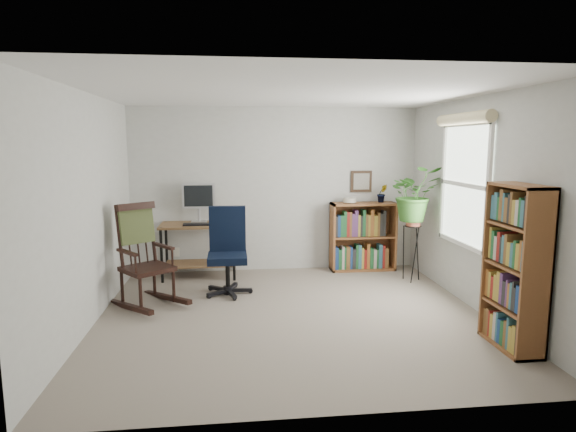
{
  "coord_description": "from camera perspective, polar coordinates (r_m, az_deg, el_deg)",
  "views": [
    {
      "loc": [
        -0.62,
        -5.04,
        1.88
      ],
      "look_at": [
        0.0,
        0.4,
        1.05
      ],
      "focal_mm": 30.0,
      "sensor_mm": 36.0,
      "label": 1
    }
  ],
  "objects": [
    {
      "name": "floor",
      "position": [
        5.42,
        0.49,
        -11.69
      ],
      "size": [
        4.2,
        4.0,
        0.0
      ],
      "primitive_type": "cube",
      "color": "gray",
      "rests_on": "ground"
    },
    {
      "name": "ceiling",
      "position": [
        5.11,
        0.52,
        14.46
      ],
      "size": [
        4.2,
        4.0,
        0.0
      ],
      "primitive_type": "cube",
      "color": "white",
      "rests_on": "ground"
    },
    {
      "name": "wall_back",
      "position": [
        7.1,
        -1.46,
        3.12
      ],
      "size": [
        4.2,
        0.0,
        2.4
      ],
      "primitive_type": "cube",
      "color": "silver",
      "rests_on": "ground"
    },
    {
      "name": "wall_front",
      "position": [
        3.18,
        4.91,
        -3.76
      ],
      "size": [
        4.2,
        0.0,
        2.4
      ],
      "primitive_type": "cube",
      "color": "silver",
      "rests_on": "ground"
    },
    {
      "name": "wall_left",
      "position": [
        5.3,
        -22.65,
        0.58
      ],
      "size": [
        0.0,
        4.0,
        2.4
      ],
      "primitive_type": "cube",
      "color": "silver",
      "rests_on": "ground"
    },
    {
      "name": "wall_right",
      "position": [
        5.77,
        21.69,
        1.23
      ],
      "size": [
        0.0,
        4.0,
        2.4
      ],
      "primitive_type": "cube",
      "color": "silver",
      "rests_on": "ground"
    },
    {
      "name": "window",
      "position": [
        6.0,
        20.11,
        3.5
      ],
      "size": [
        0.12,
        1.2,
        1.5
      ],
      "primitive_type": null,
      "color": "white",
      "rests_on": "wall_right"
    },
    {
      "name": "desk",
      "position": [
        6.93,
        -10.47,
        -4.03
      ],
      "size": [
        1.06,
        0.58,
        0.76
      ],
      "primitive_type": null,
      "color": "brown",
      "rests_on": "floor"
    },
    {
      "name": "monitor",
      "position": [
        6.95,
        -10.54,
        1.56
      ],
      "size": [
        0.46,
        0.16,
        0.56
      ],
      "primitive_type": null,
      "color": "#BABBBF",
      "rests_on": "desk"
    },
    {
      "name": "keyboard",
      "position": [
        6.73,
        -10.63,
        -0.97
      ],
      "size": [
        0.4,
        0.15,
        0.02
      ],
      "primitive_type": "cube",
      "color": "black",
      "rests_on": "desk"
    },
    {
      "name": "office_chair",
      "position": [
        6.04,
        -7.21,
        -4.14
      ],
      "size": [
        0.62,
        0.62,
        1.11
      ],
      "primitive_type": null,
      "rotation": [
        0.0,
        0.0,
        -0.02
      ],
      "color": "black",
      "rests_on": "floor"
    },
    {
      "name": "rocking_chair",
      "position": [
        5.8,
        -16.39,
        -4.42
      ],
      "size": [
        1.14,
        1.21,
        1.21
      ],
      "primitive_type": null,
      "rotation": [
        0.0,
        0.0,
        0.67
      ],
      "color": "black",
      "rests_on": "floor"
    },
    {
      "name": "low_bookshelf",
      "position": [
        7.25,
        8.86,
        -2.41
      ],
      "size": [
        0.96,
        0.32,
        1.01
      ],
      "primitive_type": null,
      "color": "brown",
      "rests_on": "floor"
    },
    {
      "name": "tall_bookshelf",
      "position": [
        4.86,
        25.33,
        -5.53
      ],
      "size": [
        0.29,
        0.67,
        1.52
      ],
      "primitive_type": null,
      "color": "brown",
      "rests_on": "floor"
    },
    {
      "name": "plant_stand",
      "position": [
        6.82,
        14.49,
        -3.78
      ],
      "size": [
        0.26,
        0.26,
        0.9
      ],
      "primitive_type": null,
      "rotation": [
        0.0,
        0.0,
        -0.03
      ],
      "color": "black",
      "rests_on": "floor"
    },
    {
      "name": "spider_plant",
      "position": [
        6.67,
        14.85,
        5.62
      ],
      "size": [
        1.69,
        1.88,
        1.46
      ],
      "primitive_type": "imported",
      "color": "#336B25",
      "rests_on": "plant_stand"
    },
    {
      "name": "potted_plant_small",
      "position": [
        7.26,
        11.07,
        2.01
      ],
      "size": [
        0.13,
        0.24,
        0.11
      ],
      "primitive_type": "imported",
      "color": "#336B25",
      "rests_on": "low_bookshelf"
    },
    {
      "name": "framed_picture",
      "position": [
        7.29,
        8.7,
        4.07
      ],
      "size": [
        0.32,
        0.04,
        0.32
      ],
      "primitive_type": null,
      "color": "black",
      "rests_on": "wall_back"
    }
  ]
}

